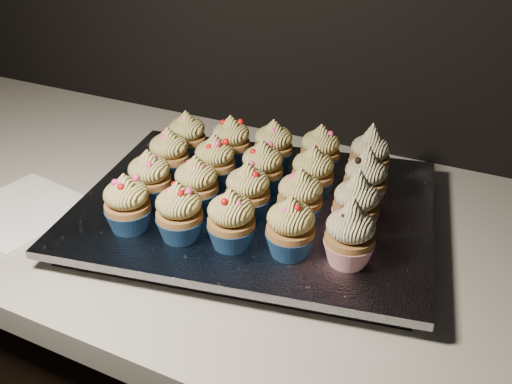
% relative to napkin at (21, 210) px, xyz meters
% --- Properties ---
extents(worktop, '(2.44, 0.64, 0.04)m').
position_rel_napkin_xyz_m(worktop, '(0.58, 0.15, -0.02)').
color(worktop, beige).
rests_on(worktop, cabinet).
extents(napkin, '(0.19, 0.19, 0.00)m').
position_rel_napkin_xyz_m(napkin, '(0.00, 0.00, 0.00)').
color(napkin, white).
rests_on(napkin, worktop).
extents(baking_tray, '(0.53, 0.44, 0.02)m').
position_rel_napkin_xyz_m(baking_tray, '(0.34, 0.14, 0.01)').
color(baking_tray, black).
rests_on(baking_tray, worktop).
extents(foil_lining, '(0.57, 0.49, 0.01)m').
position_rel_napkin_xyz_m(foil_lining, '(0.34, 0.14, 0.03)').
color(foil_lining, silver).
rests_on(foil_lining, baking_tray).
extents(cupcake_0, '(0.06, 0.06, 0.08)m').
position_rel_napkin_xyz_m(cupcake_0, '(0.21, -0.00, 0.07)').
color(cupcake_0, navy).
rests_on(cupcake_0, foil_lining).
extents(cupcake_1, '(0.06, 0.06, 0.08)m').
position_rel_napkin_xyz_m(cupcake_1, '(0.29, 0.01, 0.07)').
color(cupcake_1, navy).
rests_on(cupcake_1, foil_lining).
extents(cupcake_2, '(0.06, 0.06, 0.08)m').
position_rel_napkin_xyz_m(cupcake_2, '(0.36, 0.02, 0.07)').
color(cupcake_2, navy).
rests_on(cupcake_2, foil_lining).
extents(cupcake_3, '(0.06, 0.06, 0.08)m').
position_rel_napkin_xyz_m(cupcake_3, '(0.43, 0.04, 0.07)').
color(cupcake_3, navy).
rests_on(cupcake_3, foil_lining).
extents(cupcake_4, '(0.06, 0.06, 0.10)m').
position_rel_napkin_xyz_m(cupcake_4, '(0.50, 0.06, 0.07)').
color(cupcake_4, maroon).
rests_on(cupcake_4, foil_lining).
extents(cupcake_5, '(0.06, 0.06, 0.08)m').
position_rel_napkin_xyz_m(cupcake_5, '(0.20, 0.07, 0.07)').
color(cupcake_5, navy).
rests_on(cupcake_5, foil_lining).
extents(cupcake_6, '(0.06, 0.06, 0.08)m').
position_rel_napkin_xyz_m(cupcake_6, '(0.27, 0.08, 0.07)').
color(cupcake_6, navy).
rests_on(cupcake_6, foil_lining).
extents(cupcake_7, '(0.06, 0.06, 0.08)m').
position_rel_napkin_xyz_m(cupcake_7, '(0.34, 0.10, 0.07)').
color(cupcake_7, navy).
rests_on(cupcake_7, foil_lining).
extents(cupcake_8, '(0.06, 0.06, 0.08)m').
position_rel_napkin_xyz_m(cupcake_8, '(0.41, 0.11, 0.07)').
color(cupcake_8, navy).
rests_on(cupcake_8, foil_lining).
extents(cupcake_9, '(0.06, 0.06, 0.10)m').
position_rel_napkin_xyz_m(cupcake_9, '(0.49, 0.13, 0.07)').
color(cupcake_9, maroon).
rests_on(cupcake_9, foil_lining).
extents(cupcake_10, '(0.06, 0.06, 0.08)m').
position_rel_napkin_xyz_m(cupcake_10, '(0.18, 0.15, 0.07)').
color(cupcake_10, navy).
rests_on(cupcake_10, foil_lining).
extents(cupcake_11, '(0.06, 0.06, 0.08)m').
position_rel_napkin_xyz_m(cupcake_11, '(0.26, 0.16, 0.07)').
color(cupcake_11, navy).
rests_on(cupcake_11, foil_lining).
extents(cupcake_12, '(0.06, 0.06, 0.08)m').
position_rel_napkin_xyz_m(cupcake_12, '(0.33, 0.17, 0.07)').
color(cupcake_12, navy).
rests_on(cupcake_12, foil_lining).
extents(cupcake_13, '(0.06, 0.06, 0.08)m').
position_rel_napkin_xyz_m(cupcake_13, '(0.40, 0.19, 0.07)').
color(cupcake_13, navy).
rests_on(cupcake_13, foil_lining).
extents(cupcake_14, '(0.06, 0.06, 0.10)m').
position_rel_napkin_xyz_m(cupcake_14, '(0.48, 0.20, 0.07)').
color(cupcake_14, maroon).
rests_on(cupcake_14, foil_lining).
extents(cupcake_15, '(0.06, 0.06, 0.08)m').
position_rel_napkin_xyz_m(cupcake_15, '(0.17, 0.22, 0.07)').
color(cupcake_15, navy).
rests_on(cupcake_15, foil_lining).
extents(cupcake_16, '(0.06, 0.06, 0.08)m').
position_rel_napkin_xyz_m(cupcake_16, '(0.24, 0.23, 0.07)').
color(cupcake_16, navy).
rests_on(cupcake_16, foil_lining).
extents(cupcake_17, '(0.06, 0.06, 0.08)m').
position_rel_napkin_xyz_m(cupcake_17, '(0.31, 0.25, 0.07)').
color(cupcake_17, navy).
rests_on(cupcake_17, foil_lining).
extents(cupcake_18, '(0.06, 0.06, 0.08)m').
position_rel_napkin_xyz_m(cupcake_18, '(0.39, 0.26, 0.07)').
color(cupcake_18, navy).
rests_on(cupcake_18, foil_lining).
extents(cupcake_19, '(0.06, 0.06, 0.10)m').
position_rel_napkin_xyz_m(cupcake_19, '(0.46, 0.28, 0.07)').
color(cupcake_19, maroon).
rests_on(cupcake_19, foil_lining).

